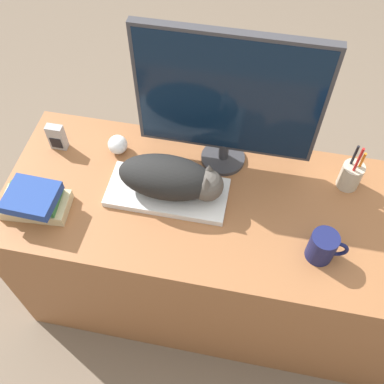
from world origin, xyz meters
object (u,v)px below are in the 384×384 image
monitor (228,100)px  coffee_mug (323,247)px  pen_cup (351,175)px  phone (57,137)px  cat (173,178)px  keyboard (167,192)px  baseball (118,145)px  book_stack (34,201)px

monitor → coffee_mug: monitor is taller
pen_cup → phone: size_ratio=1.97×
monitor → phone: (-0.60, -0.05, -0.24)m
pen_cup → cat: bearing=-164.3°
cat → coffee_mug: 0.51m
coffee_mug → pen_cup: 0.31m
keyboard → coffee_mug: bearing=-14.5°
keyboard → baseball: size_ratio=5.79×
pen_cup → phone: bearing=-178.4°
coffee_mug → baseball: size_ratio=1.72×
book_stack → cat: bearing=18.3°
cat → book_stack: cat is taller
keyboard → book_stack: (-0.41, -0.14, 0.04)m
book_stack → baseball: bearing=57.2°
cat → coffee_mug: (0.49, -0.13, -0.04)m
monitor → pen_cup: (0.44, -0.03, -0.24)m
keyboard → monitor: 0.37m
keyboard → book_stack: size_ratio=1.78×
keyboard → cat: 0.09m
baseball → phone: bearing=-174.2°
monitor → phone: bearing=-174.8°
keyboard → monitor: bearing=49.4°
cat → pen_cup: (0.58, 0.16, -0.04)m
cat → monitor: size_ratio=0.59×
coffee_mug → pen_cup: pen_cup is taller
phone → book_stack: size_ratio=0.46×
monitor → keyboard: bearing=-130.6°
keyboard → monitor: monitor is taller
monitor → phone: 0.65m
cat → coffee_mug: bearing=-15.1°
coffee_mug → pen_cup: bearing=74.2°
monitor → book_stack: (-0.57, -0.33, -0.24)m
phone → monitor: bearing=5.2°
book_stack → phone: bearing=95.5°
cat → coffee_mug: cat is taller
coffee_mug → book_stack: 0.93m
monitor → baseball: (-0.38, -0.03, -0.26)m
coffee_mug → baseball: (-0.73, 0.29, -0.02)m
keyboard → pen_cup: pen_cup is taller
monitor → coffee_mug: bearing=-42.2°
phone → book_stack: (0.03, -0.28, -0.00)m
cat → keyboard: bearing=180.0°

